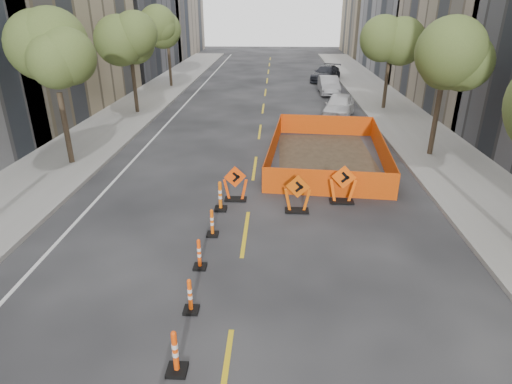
# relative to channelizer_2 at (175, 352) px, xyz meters

# --- Properties ---
(ground_plane) EXTENTS (140.00, 140.00, 0.00)m
(ground_plane) POSITION_rel_channelizer_2_xyz_m (0.97, 1.75, -0.52)
(ground_plane) COLOR black
(sidewalk_left) EXTENTS (4.00, 90.00, 0.15)m
(sidewalk_left) POSITION_rel_channelizer_2_xyz_m (-8.03, 13.75, -0.44)
(sidewalk_left) COLOR gray
(sidewalk_left) RESTS_ON ground
(sidewalk_right) EXTENTS (4.00, 90.00, 0.15)m
(sidewalk_right) POSITION_rel_channelizer_2_xyz_m (9.97, 13.75, -0.44)
(sidewalk_right) COLOR gray
(sidewalk_right) RESTS_ON ground
(bld_left_d) EXTENTS (12.00, 16.00, 14.00)m
(bld_left_d) POSITION_rel_channelizer_2_xyz_m (-16.03, 40.95, 6.48)
(bld_left_d) COLOR #4C4C51
(bld_left_d) RESTS_ON ground
(tree_l_b) EXTENTS (2.80, 2.80, 5.95)m
(tree_l_b) POSITION_rel_channelizer_2_xyz_m (-7.43, 11.75, 4.01)
(tree_l_b) COLOR #382B1E
(tree_l_b) RESTS_ON ground
(tree_l_c) EXTENTS (2.80, 2.80, 5.95)m
(tree_l_c) POSITION_rel_channelizer_2_xyz_m (-7.43, 21.75, 4.01)
(tree_l_c) COLOR #382B1E
(tree_l_c) RESTS_ON ground
(tree_l_d) EXTENTS (2.80, 2.80, 5.95)m
(tree_l_d) POSITION_rel_channelizer_2_xyz_m (-7.43, 31.75, 4.01)
(tree_l_d) COLOR #382B1E
(tree_l_d) RESTS_ON ground
(tree_r_b) EXTENTS (2.80, 2.80, 5.95)m
(tree_r_b) POSITION_rel_channelizer_2_xyz_m (9.37, 13.75, 4.01)
(tree_r_b) COLOR #382B1E
(tree_r_b) RESTS_ON ground
(tree_r_c) EXTENTS (2.80, 2.80, 5.95)m
(tree_r_c) POSITION_rel_channelizer_2_xyz_m (9.37, 23.75, 4.01)
(tree_r_c) COLOR #382B1E
(tree_r_c) RESTS_ON ground
(channelizer_2) EXTENTS (0.41, 0.41, 1.04)m
(channelizer_2) POSITION_rel_channelizer_2_xyz_m (0.00, 0.00, 0.00)
(channelizer_2) COLOR #ED450A
(channelizer_2) RESTS_ON ground
(channelizer_3) EXTENTS (0.36, 0.36, 0.92)m
(channelizer_3) POSITION_rel_channelizer_2_xyz_m (-0.06, 1.85, -0.06)
(channelizer_3) COLOR #F64E0A
(channelizer_3) RESTS_ON ground
(channelizer_4) EXTENTS (0.36, 0.36, 0.92)m
(channelizer_4) POSITION_rel_channelizer_2_xyz_m (-0.16, 3.70, -0.06)
(channelizer_4) COLOR #FF4A0A
(channelizer_4) RESTS_ON ground
(channelizer_5) EXTENTS (0.36, 0.36, 0.92)m
(channelizer_5) POSITION_rel_channelizer_2_xyz_m (-0.06, 5.55, -0.06)
(channelizer_5) COLOR #ED5909
(channelizer_5) RESTS_ON ground
(channelizer_6) EXTENTS (0.44, 0.44, 1.11)m
(channelizer_6) POSITION_rel_channelizer_2_xyz_m (-0.03, 7.40, 0.04)
(channelizer_6) COLOR #E96009
(channelizer_6) RESTS_ON ground
(chevron_sign_left) EXTENTS (1.02, 0.74, 1.37)m
(chevron_sign_left) POSITION_rel_channelizer_2_xyz_m (0.43, 8.26, 0.17)
(chevron_sign_left) COLOR #F6480A
(chevron_sign_left) RESTS_ON ground
(chevron_sign_center) EXTENTS (0.99, 0.66, 1.41)m
(chevron_sign_center) POSITION_rel_channelizer_2_xyz_m (2.70, 7.39, 0.18)
(chevron_sign_center) COLOR #D95209
(chevron_sign_center) RESTS_ON ground
(chevron_sign_right) EXTENTS (1.06, 0.72, 1.48)m
(chevron_sign_right) POSITION_rel_channelizer_2_xyz_m (4.40, 8.24, 0.22)
(chevron_sign_right) COLOR #FF570A
(chevron_sign_right) RESTS_ON ground
(safety_fence) EXTENTS (5.82, 9.06, 1.08)m
(safety_fence) POSITION_rel_channelizer_2_xyz_m (4.33, 13.06, 0.02)
(safety_fence) COLOR #EC590C
(safety_fence) RESTS_ON ground
(parked_car_near) EXTENTS (2.76, 4.62, 1.47)m
(parked_car_near) POSITION_rel_channelizer_2_xyz_m (5.98, 21.55, 0.22)
(parked_car_near) COLOR silver
(parked_car_near) RESTS_ON ground
(parked_car_mid) EXTENTS (1.52, 4.25, 1.39)m
(parked_car_mid) POSITION_rel_channelizer_2_xyz_m (6.16, 29.40, 0.18)
(parked_car_mid) COLOR gray
(parked_car_mid) RESTS_ON ground
(parked_car_far) EXTENTS (3.60, 5.24, 1.41)m
(parked_car_far) POSITION_rel_channelizer_2_xyz_m (6.58, 35.81, 0.19)
(parked_car_far) COLOR black
(parked_car_far) RESTS_ON ground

